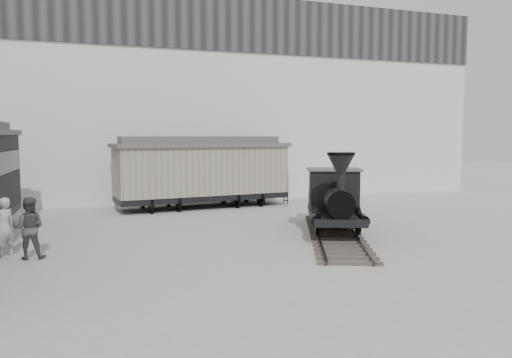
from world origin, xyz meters
name	(u,v)px	position (x,y,z in m)	size (l,w,h in m)	color
ground	(320,264)	(0.00, 0.00, 0.00)	(90.00, 90.00, 0.00)	#9E9E9B
north_wall	(199,99)	(0.00, 14.98, 5.55)	(34.00, 2.51, 11.00)	silver
locomotive	(334,203)	(2.47, 3.84, 1.08)	(4.84, 8.33, 2.92)	#3A332D
boxcar	(202,170)	(-0.60, 11.71, 1.83)	(8.76, 3.51, 3.50)	black
visitor_a	(4,227)	(-8.36, 3.89, 0.87)	(0.63, 0.42, 1.74)	#BEBEBE
visitor_b	(29,228)	(-7.64, 3.30, 0.89)	(0.87, 0.68, 1.79)	#424146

